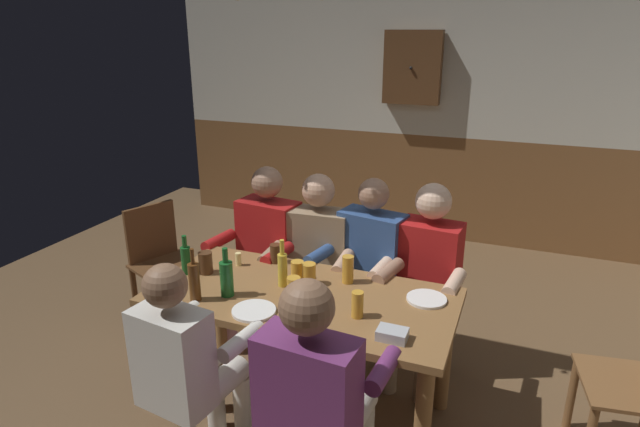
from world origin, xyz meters
TOP-DOWN VIEW (x-y plane):
  - ground_plane at (0.00, 0.00)m, footprint 6.82×6.82m
  - back_wall_upper at (0.00, 2.90)m, footprint 5.45×0.12m
  - back_wall_wainscot at (0.00, 2.90)m, footprint 5.45×0.12m
  - dining_table at (0.00, -0.18)m, footprint 1.65×0.80m
  - person_0 at (-0.56, 0.45)m, footprint 0.58×0.56m
  - person_1 at (-0.18, 0.45)m, footprint 0.57×0.53m
  - person_2 at (0.17, 0.44)m, footprint 0.60×0.58m
  - person_3 at (0.55, 0.44)m, footprint 0.54×0.55m
  - person_4 at (-0.32, -0.80)m, footprint 0.52×0.54m
  - person_5 at (0.34, -0.81)m, footprint 0.57×0.54m
  - chair_empty_near_left at (-1.41, 0.40)m, footprint 0.58×0.58m
  - table_candle at (-0.51, 0.01)m, footprint 0.04×0.04m
  - condiment_caddy at (0.56, -0.43)m, footprint 0.14×0.10m
  - plate_0 at (0.64, -0.01)m, footprint 0.21×0.21m
  - plate_1 at (-0.15, -0.45)m, footprint 0.22×0.22m
  - bottle_0 at (-0.14, -0.13)m, footprint 0.05×0.05m
  - bottle_1 at (-0.50, -0.45)m, footprint 0.06×0.06m
  - bottle_2 at (-0.73, -0.20)m, footprint 0.06×0.06m
  - bottle_3 at (-0.37, -0.35)m, footprint 0.07×0.07m
  - pint_glass_0 at (-0.01, -0.06)m, footprint 0.08×0.08m
  - pint_glass_1 at (-0.31, 0.13)m, footprint 0.07×0.07m
  - pint_glass_2 at (-0.63, -0.15)m, footprint 0.08×0.08m
  - pint_glass_3 at (0.18, 0.04)m, footprint 0.07×0.07m
  - pint_glass_4 at (0.35, -0.30)m, footprint 0.06×0.06m
  - pint_glass_5 at (-0.03, -0.22)m, footprint 0.07×0.07m
  - pint_glass_6 at (-0.10, -0.02)m, footprint 0.07×0.07m
  - wall_dart_cabinet at (-0.10, 2.77)m, footprint 0.56×0.15m

SIDE VIEW (x-z plane):
  - ground_plane at x=0.00m, z-range 0.00..0.00m
  - chair_empty_near_left at x=-1.41m, z-range 0.04..0.92m
  - back_wall_wainscot at x=0.00m, z-range 0.00..1.08m
  - dining_table at x=0.00m, z-range 0.26..1.02m
  - person_4 at x=-0.32m, z-range 0.05..1.22m
  - person_5 at x=0.34m, z-range 0.07..1.28m
  - person_2 at x=0.17m, z-range 0.06..1.30m
  - person_1 at x=-0.18m, z-range 0.07..1.30m
  - person_3 at x=0.55m, z-range 0.06..1.31m
  - person_0 at x=-0.56m, z-range 0.06..1.31m
  - plate_0 at x=0.64m, z-range 0.75..0.77m
  - plate_1 at x=-0.15m, z-range 0.75..0.77m
  - condiment_caddy at x=0.56m, z-range 0.75..0.80m
  - table_candle at x=-0.51m, z-range 0.75..0.83m
  - pint_glass_6 at x=-0.10m, z-range 0.75..0.86m
  - pint_glass_5 at x=-0.03m, z-range 0.75..0.86m
  - pint_glass_1 at x=-0.31m, z-range 0.75..0.87m
  - pint_glass_0 at x=-0.01m, z-range 0.75..0.88m
  - pint_glass_2 at x=-0.63m, z-range 0.75..0.89m
  - pint_glass_4 at x=0.35m, z-range 0.75..0.89m
  - pint_glass_3 at x=0.18m, z-range 0.75..0.91m
  - bottle_2 at x=-0.73m, z-range 0.73..0.97m
  - bottle_3 at x=-0.37m, z-range 0.72..1.00m
  - bottle_0 at x=-0.14m, z-range 0.72..1.00m
  - bottle_1 at x=-0.50m, z-range 0.72..1.01m
  - wall_dart_cabinet at x=-0.10m, z-range 1.41..2.11m
  - back_wall_upper at x=0.00m, z-range 1.08..2.57m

